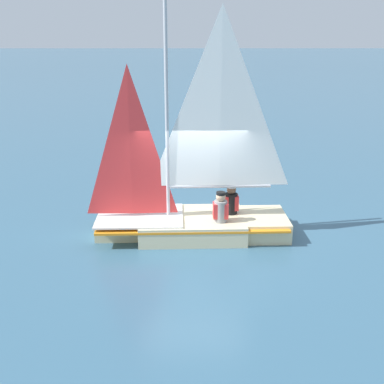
# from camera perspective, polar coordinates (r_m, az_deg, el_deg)

# --- Properties ---
(ground_plane) EXTENTS (260.00, 260.00, 0.00)m
(ground_plane) POSITION_cam_1_polar(r_m,az_deg,el_deg) (11.50, -0.00, -5.01)
(ground_plane) COLOR #38607A
(sailboat_main) EXTENTS (1.80, 4.58, 5.27)m
(sailboat_main) POSITION_cam_1_polar(r_m,az_deg,el_deg) (11.24, 0.22, -1.68)
(sailboat_main) COLOR beige
(sailboat_main) RESTS_ON ground_plane
(sailor_helm) EXTENTS (0.31, 0.35, 1.16)m
(sailor_helm) POSITION_cam_1_polar(r_m,az_deg,el_deg) (10.98, 3.39, -2.65)
(sailor_helm) COLOR black
(sailor_helm) RESTS_ON ground_plane
(sailor_crew) EXTENTS (0.31, 0.35, 1.16)m
(sailor_crew) POSITION_cam_1_polar(r_m,az_deg,el_deg) (11.48, 4.64, -1.72)
(sailor_crew) COLOR black
(sailor_crew) RESTS_ON ground_plane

